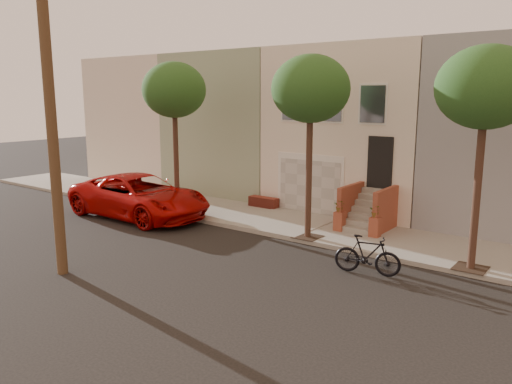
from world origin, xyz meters
The scene contains 9 objects.
ground centered at (0.00, 0.00, 0.00)m, with size 90.00×90.00×0.00m, color black.
sidewalk centered at (0.00, 5.35, 0.07)m, with size 40.00×3.70×0.15m, color gray.
house_row centered at (0.00, 11.19, 3.64)m, with size 33.10×11.70×7.00m.
tree_left centered at (-5.50, 3.90, 5.26)m, with size 2.70×2.57×6.30m.
tree_mid centered at (1.00, 3.90, 5.26)m, with size 2.70×2.57×6.30m.
tree_right centered at (6.50, 3.90, 5.26)m, with size 2.70×2.57×6.30m.
utility_pole centered at (8.00, -3.20, 5.19)m, with size 23.60×1.22×10.00m.
pickup_truck centered at (-6.54, 2.70, 0.90)m, with size 3.00×6.50×1.81m, color #B60806.
motorcycle centered at (4.11, 2.03, 0.57)m, with size 0.54×1.91×1.15m, color black.
Camera 1 is at (9.84, -10.98, 5.10)m, focal length 35.32 mm.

